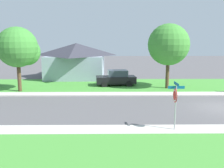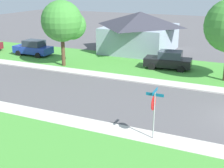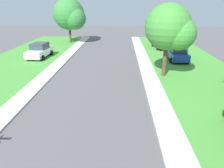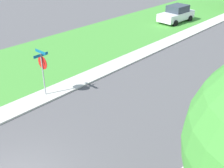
{
  "view_description": "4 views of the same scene",
  "coord_description": "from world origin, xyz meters",
  "views": [
    {
      "loc": [
        -18.05,
        8.54,
        5.07
      ],
      "look_at": [
        2.45,
        8.31,
        1.4
      ],
      "focal_mm": 39.94,
      "sensor_mm": 36.0,
      "label": 1
    },
    {
      "loc": [
        -18.92,
        0.76,
        7.83
      ],
      "look_at": [
        -1.05,
        8.92,
        1.4
      ],
      "focal_mm": 50.15,
      "sensor_mm": 36.0,
      "label": 2
    },
    {
      "loc": [
        2.15,
        -0.83,
        6.22
      ],
      "look_at": [
        1.57,
        11.54,
        1.4
      ],
      "focal_mm": 33.56,
      "sensor_mm": 36.0,
      "label": 3
    },
    {
      "loc": [
        7.69,
        -2.9,
        8.21
      ],
      "look_at": [
        -1.15,
        6.58,
        1.4
      ],
      "focal_mm": 45.59,
      "sensor_mm": 36.0,
      "label": 4
    }
  ],
  "objects": [
    {
      "name": "lawn_west",
      "position": [
        -9.4,
        12.0,
        0.04
      ],
      "size": [
        8.0,
        56.0,
        0.08
      ],
      "primitive_type": "cube",
      "color": "#479338",
      "rests_on": "ground"
    },
    {
      "name": "sidewalk_west",
      "position": [
        -4.7,
        12.0,
        0.05
      ],
      "size": [
        1.4,
        56.0,
        0.1
      ],
      "primitive_type": "cube",
      "color": "beige",
      "rests_on": "ground"
    },
    {
      "name": "stop_sign_far_corner",
      "position": [
        -4.78,
        4.91,
        1.89
      ],
      "size": [
        0.92,
        0.92,
        2.77
      ],
      "color": "#9E9EA3",
      "rests_on": "ground"
    },
    {
      "name": "car_white_behind_trees",
      "position": [
        -7.65,
        23.49,
        0.87
      ],
      "size": [
        2.22,
        4.39,
        1.76
      ],
      "color": "white",
      "rests_on": "ground"
    }
  ]
}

